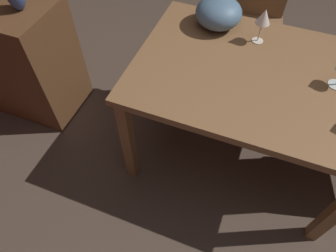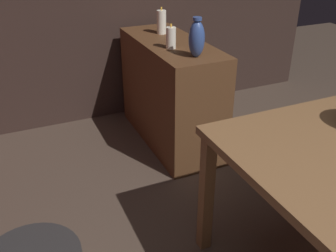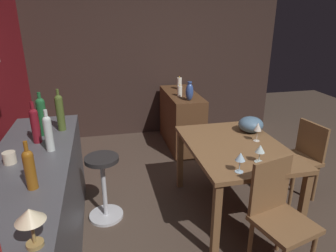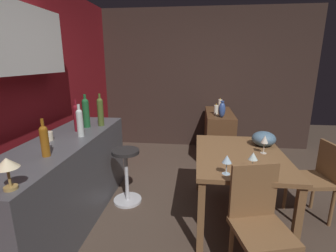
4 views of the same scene
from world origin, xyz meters
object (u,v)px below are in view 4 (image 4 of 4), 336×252
fruit_bowl (264,139)px  cup_cream (48,136)px  wine_bottle_green (86,112)px  pillar_candle_short (216,110)px  chair_by_doorway (317,177)px  dining_table (240,162)px  wine_glass_left (265,140)px  wine_bottle_amber (44,140)px  sideboard_cabinet (218,135)px  pillar_candle_tall (220,105)px  wine_glass_right (227,160)px  vase_ceramic_blue (222,110)px  wine_bottle_clear (80,122)px  wine_glass_center (253,157)px  bar_stool (127,175)px  chair_near_window (258,220)px  wine_bottle_olive (100,111)px  wine_bottle_ruby (77,117)px  counter_lamp (7,166)px

fruit_bowl → cup_cream: cup_cream is taller
wine_bottle_green → pillar_candle_short: 2.07m
chair_by_doorway → dining_table: bearing=97.5°
wine_glass_left → wine_bottle_amber: size_ratio=0.60×
sideboard_cabinet → wine_bottle_green: wine_bottle_green is taller
pillar_candle_tall → wine_glass_right: bearing=176.4°
wine_bottle_green → vase_ceramic_blue: 1.98m
dining_table → wine_glass_left: bearing=-79.7°
wine_bottle_clear → cup_cream: bearing=122.6°
wine_glass_center → vase_ceramic_blue: vase_ceramic_blue is taller
bar_stool → chair_near_window: bearing=-125.3°
fruit_bowl → cup_cream: size_ratio=2.04×
wine_bottle_clear → pillar_candle_short: bearing=-41.8°
wine_bottle_olive → wine_bottle_ruby: (-0.26, 0.17, -0.02)m
wine_bottle_clear → wine_bottle_ruby: size_ratio=0.96×
wine_bottle_olive → wine_bottle_amber: size_ratio=1.23×
wine_glass_center → pillar_candle_tall: bearing=2.0°
chair_near_window → wine_bottle_green: wine_bottle_green is taller
wine_glass_right → wine_bottle_clear: size_ratio=0.50×
chair_by_doorway → pillar_candle_tall: bearing=25.1°
chair_by_doorway → cup_cream: (-0.38, 2.72, 0.47)m
wine_bottle_green → cup_cream: bearing=163.2°
wine_bottle_green → pillar_candle_tall: (1.71, -1.69, -0.18)m
wine_bottle_olive → counter_lamp: 1.54m
wine_glass_right → wine_bottle_green: (0.75, 1.54, 0.22)m
wine_glass_center → pillar_candle_short: (1.94, 0.18, 0.04)m
dining_table → wine_glass_center: 0.43m
wine_glass_left → wine_bottle_clear: bearing=94.6°
wine_bottle_olive → pillar_candle_tall: wine_bottle_olive is taller
pillar_candle_tall → vase_ceramic_blue: 0.64m
chair_by_doorway → wine_bottle_clear: size_ratio=2.48×
pillar_candle_tall → wine_glass_left: bearing=-171.6°
wine_bottle_olive → wine_bottle_ruby: bearing=146.2°
wine_glass_center → counter_lamp: 1.82m
chair_by_doorway → pillar_candle_tall: size_ratio=4.08×
wine_bottle_amber → pillar_candle_tall: bearing=-31.8°
fruit_bowl → wine_bottle_ruby: (-0.20, 2.06, 0.24)m
wine_bottle_clear → wine_bottle_amber: 0.56m
dining_table → wine_glass_center: wine_glass_center is taller
fruit_bowl → wine_bottle_green: wine_bottle_green is taller
chair_by_doorway → pillar_candle_tall: pillar_candle_tall is taller
wine_bottle_green → wine_bottle_clear: 0.38m
wine_bottle_olive → wine_bottle_green: size_ratio=1.00×
wine_glass_center → sideboard_cabinet: bearing=2.9°
wine_glass_left → wine_bottle_ruby: size_ratio=0.54×
wine_glass_right → pillar_candle_short: bearing=-1.5°
wine_bottle_ruby → cup_cream: (-0.36, 0.13, -0.12)m
pillar_candle_short → chair_by_doorway: bearing=-146.5°
chair_by_doorway → wine_glass_right: wine_glass_right is taller
cup_cream → pillar_candle_short: 2.54m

